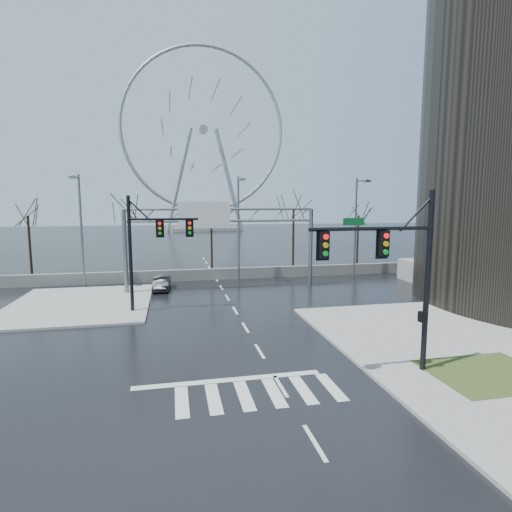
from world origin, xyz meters
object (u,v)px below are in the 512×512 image
object	(u,v)px
car	(162,283)
ferris_wheel	(204,136)
signal_mast_far	(147,242)
signal_mast_near	(400,265)
sign_gantry	(218,231)

from	to	relation	value
car	ferris_wheel	bearing A→B (deg)	85.95
ferris_wheel	car	distance (m)	83.48
signal_mast_far	car	world-z (taller)	signal_mast_far
signal_mast_near	signal_mast_far	xyz separation A→B (m)	(-11.01, 13.00, -0.04)
signal_mast_near	ferris_wheel	size ratio (longest dim) A/B	0.16
sign_gantry	car	bearing A→B (deg)	165.99
signal_mast_far	ferris_wheel	size ratio (longest dim) A/B	0.16
sign_gantry	ferris_wheel	distance (m)	82.91
signal_mast_near	car	distance (m)	23.09
signal_mast_far	car	size ratio (longest dim) A/B	2.09
sign_gantry	ferris_wheel	world-z (taller)	ferris_wheel
signal_mast_near	ferris_wheel	bearing A→B (deg)	90.08
signal_mast_near	car	size ratio (longest dim) A/B	2.09
signal_mast_far	signal_mast_near	bearing A→B (deg)	-49.74
ferris_wheel	signal_mast_near	bearing A→B (deg)	-89.92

